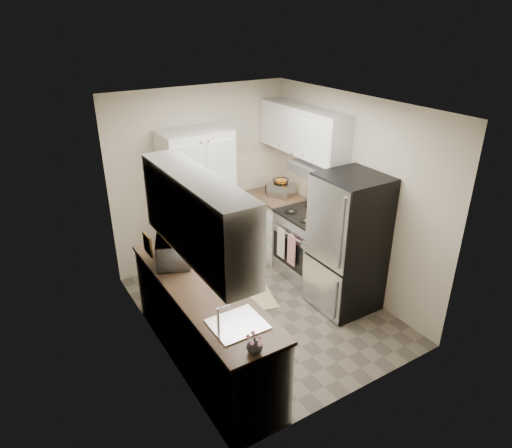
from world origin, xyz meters
name	(u,v)px	position (x,y,z in m)	size (l,w,h in m)	color
ground	(262,310)	(0.00, 0.00, 0.00)	(3.20, 3.20, 0.00)	#665B4C
room_shell	(262,187)	(-0.02, -0.01, 1.63)	(2.64, 3.24, 2.52)	beige
pantry_cabinet	(198,204)	(-0.20, 1.32, 1.00)	(0.90, 0.55, 2.00)	silver
base_cabinet_left	(204,326)	(-0.99, -0.43, 0.44)	(0.60, 2.30, 0.88)	silver
countertop_left	(201,288)	(-0.99, -0.43, 0.90)	(0.63, 2.33, 0.04)	brown
base_cabinet_right	(276,225)	(0.99, 1.19, 0.44)	(0.60, 0.80, 0.88)	silver
countertop_right	(276,196)	(0.99, 1.19, 0.90)	(0.63, 0.83, 0.04)	brown
electric_range	(308,244)	(0.97, 0.39, 0.48)	(0.71, 0.78, 1.13)	#B7B7BC
refrigerator	(348,243)	(0.94, -0.41, 0.85)	(0.70, 0.72, 1.70)	#B7B7BC
microwave	(174,249)	(-1.02, 0.16, 1.06)	(0.52, 0.36, 0.29)	#B2B3B7
wine_bottle	(166,238)	(-1.00, 0.44, 1.07)	(0.08, 0.08, 0.30)	black
flower_vase	(255,346)	(-1.04, -1.52, 0.99)	(0.13, 0.13, 0.13)	white
cutting_board	(167,230)	(-0.90, 0.67, 1.05)	(0.02, 0.21, 0.26)	#368B40
toaster_oven	(281,190)	(1.03, 1.13, 1.02)	(0.27, 0.34, 0.20)	#A7A6AB
fruit_basket	(281,180)	(1.02, 1.13, 1.16)	(0.22, 0.22, 0.09)	orange
kitchen_mat	(247,292)	(0.04, 0.43, 0.01)	(0.57, 0.91, 0.01)	beige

